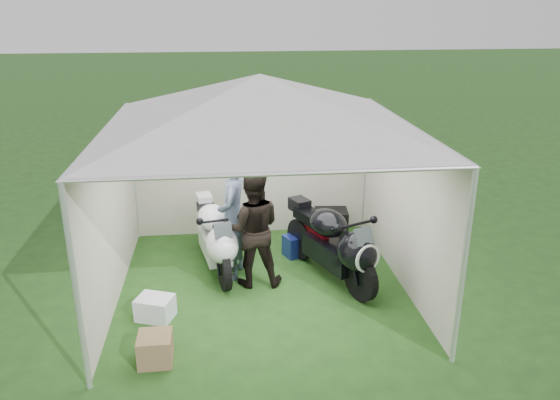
{
  "coord_description": "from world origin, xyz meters",
  "views": [
    {
      "loc": [
        -0.53,
        -6.95,
        3.84
      ],
      "look_at": [
        0.3,
        0.35,
        1.17
      ],
      "focal_mm": 35.0,
      "sensor_mm": 36.0,
      "label": 1
    }
  ],
  "objects_px": {
    "person_dark_jacket": "(253,229)",
    "crate_0": "(155,308)",
    "motorcycle_black": "(334,243)",
    "motorcycle_white": "(215,236)",
    "equipment_box": "(331,225)",
    "canopy_tent": "(260,107)",
    "crate_1": "(155,349)",
    "paddock_stand": "(298,245)",
    "person_blue_jacket": "(233,216)"
  },
  "relations": [
    {
      "from": "equipment_box",
      "to": "crate_1",
      "type": "relative_size",
      "value": 1.44
    },
    {
      "from": "motorcycle_black",
      "to": "equipment_box",
      "type": "distance_m",
      "value": 1.47
    },
    {
      "from": "motorcycle_black",
      "to": "crate_1",
      "type": "distance_m",
      "value": 2.95
    },
    {
      "from": "canopy_tent",
      "to": "crate_1",
      "type": "distance_m",
      "value": 3.21
    },
    {
      "from": "motorcycle_black",
      "to": "crate_1",
      "type": "bearing_deg",
      "value": -167.83
    },
    {
      "from": "crate_1",
      "to": "person_dark_jacket",
      "type": "bearing_deg",
      "value": 54.65
    },
    {
      "from": "motorcycle_white",
      "to": "motorcycle_black",
      "type": "xyz_separation_m",
      "value": [
        1.7,
        -0.52,
        0.03
      ]
    },
    {
      "from": "canopy_tent",
      "to": "person_dark_jacket",
      "type": "relative_size",
      "value": 3.33
    },
    {
      "from": "motorcycle_white",
      "to": "equipment_box",
      "type": "xyz_separation_m",
      "value": [
        1.95,
        0.9,
        -0.29
      ]
    },
    {
      "from": "motorcycle_white",
      "to": "person_dark_jacket",
      "type": "xyz_separation_m",
      "value": [
        0.53,
        -0.47,
        0.29
      ]
    },
    {
      "from": "paddock_stand",
      "to": "person_dark_jacket",
      "type": "bearing_deg",
      "value": -132.23
    },
    {
      "from": "person_blue_jacket",
      "to": "crate_1",
      "type": "xyz_separation_m",
      "value": [
        -0.96,
        -2.01,
        -0.77
      ]
    },
    {
      "from": "motorcycle_white",
      "to": "crate_0",
      "type": "xyz_separation_m",
      "value": [
        -0.79,
        -1.27,
        -0.42
      ]
    },
    {
      "from": "equipment_box",
      "to": "person_blue_jacket",
      "type": "bearing_deg",
      "value": -147.04
    },
    {
      "from": "motorcycle_white",
      "to": "equipment_box",
      "type": "relative_size",
      "value": 3.75
    },
    {
      "from": "paddock_stand",
      "to": "crate_1",
      "type": "bearing_deg",
      "value": -127.79
    },
    {
      "from": "motorcycle_black",
      "to": "crate_1",
      "type": "xyz_separation_m",
      "value": [
        -2.39,
        -1.68,
        -0.43
      ]
    },
    {
      "from": "equipment_box",
      "to": "person_dark_jacket",
      "type": "bearing_deg",
      "value": -135.98
    },
    {
      "from": "crate_0",
      "to": "person_blue_jacket",
      "type": "bearing_deg",
      "value": 45.64
    },
    {
      "from": "canopy_tent",
      "to": "motorcycle_white",
      "type": "relative_size",
      "value": 2.77
    },
    {
      "from": "motorcycle_black",
      "to": "crate_0",
      "type": "relative_size",
      "value": 4.6
    },
    {
      "from": "person_dark_jacket",
      "to": "crate_1",
      "type": "distance_m",
      "value": 2.22
    },
    {
      "from": "canopy_tent",
      "to": "crate_0",
      "type": "distance_m",
      "value": 2.91
    },
    {
      "from": "canopy_tent",
      "to": "motorcycle_black",
      "type": "height_order",
      "value": "canopy_tent"
    },
    {
      "from": "motorcycle_black",
      "to": "person_blue_jacket",
      "type": "relative_size",
      "value": 1.09
    },
    {
      "from": "paddock_stand",
      "to": "person_blue_jacket",
      "type": "distance_m",
      "value": 1.42
    },
    {
      "from": "person_dark_jacket",
      "to": "crate_0",
      "type": "relative_size",
      "value": 3.82
    },
    {
      "from": "equipment_box",
      "to": "crate_1",
      "type": "bearing_deg",
      "value": -130.47
    },
    {
      "from": "person_dark_jacket",
      "to": "crate_0",
      "type": "bearing_deg",
      "value": 34.51
    },
    {
      "from": "paddock_stand",
      "to": "motorcycle_black",
      "type": "bearing_deg",
      "value": -67.09
    },
    {
      "from": "motorcycle_white",
      "to": "crate_0",
      "type": "bearing_deg",
      "value": -132.6
    },
    {
      "from": "canopy_tent",
      "to": "motorcycle_black",
      "type": "distance_m",
      "value": 2.24
    },
    {
      "from": "motorcycle_black",
      "to": "crate_1",
      "type": "height_order",
      "value": "motorcycle_black"
    },
    {
      "from": "canopy_tent",
      "to": "crate_0",
      "type": "height_order",
      "value": "canopy_tent"
    },
    {
      "from": "equipment_box",
      "to": "crate_0",
      "type": "height_order",
      "value": "equipment_box"
    },
    {
      "from": "motorcycle_black",
      "to": "canopy_tent",
      "type": "bearing_deg",
      "value": 158.3
    },
    {
      "from": "motorcycle_black",
      "to": "crate_0",
      "type": "height_order",
      "value": "motorcycle_black"
    },
    {
      "from": "motorcycle_white",
      "to": "paddock_stand",
      "type": "distance_m",
      "value": 1.43
    },
    {
      "from": "motorcycle_white",
      "to": "crate_0",
      "type": "relative_size",
      "value": 4.6
    },
    {
      "from": "paddock_stand",
      "to": "crate_1",
      "type": "xyz_separation_m",
      "value": [
        -2.01,
        -2.59,
        -0.0
      ]
    },
    {
      "from": "motorcycle_black",
      "to": "equipment_box",
      "type": "relative_size",
      "value": 3.75
    },
    {
      "from": "paddock_stand",
      "to": "equipment_box",
      "type": "relative_size",
      "value": 0.83
    },
    {
      "from": "canopy_tent",
      "to": "person_blue_jacket",
      "type": "bearing_deg",
      "value": 137.35
    },
    {
      "from": "motorcycle_black",
      "to": "person_dark_jacket",
      "type": "bearing_deg",
      "value": 154.69
    },
    {
      "from": "crate_1",
      "to": "person_blue_jacket",
      "type": "bearing_deg",
      "value": 64.35
    },
    {
      "from": "motorcycle_black",
      "to": "motorcycle_white",
      "type": "bearing_deg",
      "value": 140.19
    },
    {
      "from": "motorcycle_white",
      "to": "paddock_stand",
      "type": "height_order",
      "value": "motorcycle_white"
    },
    {
      "from": "crate_0",
      "to": "crate_1",
      "type": "distance_m",
      "value": 0.93
    },
    {
      "from": "canopy_tent",
      "to": "crate_1",
      "type": "bearing_deg",
      "value": -129.03
    },
    {
      "from": "motorcycle_black",
      "to": "paddock_stand",
      "type": "height_order",
      "value": "motorcycle_black"
    }
  ]
}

